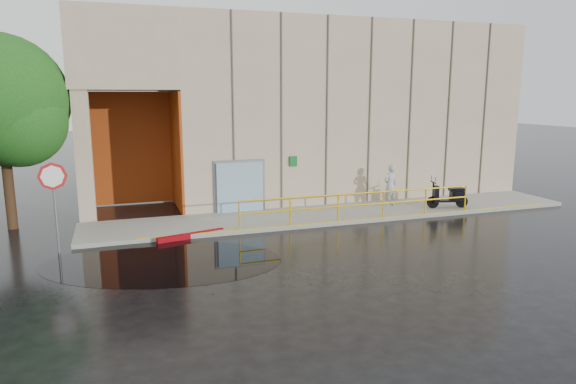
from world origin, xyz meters
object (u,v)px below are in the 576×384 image
object	(u,v)px
scooter	(449,190)
stop_sign	(53,188)
red_curb	(191,236)
tree_near	(5,106)
person	(390,185)

from	to	relation	value
scooter	stop_sign	world-z (taller)	stop_sign
stop_sign	red_curb	distance (m)	4.58
tree_near	scooter	bearing A→B (deg)	-9.12
person	red_curb	size ratio (longest dim) A/B	0.74
scooter	red_curb	xyz separation A→B (m)	(-10.79, -0.61, -0.84)
stop_sign	scooter	bearing A→B (deg)	15.40
scooter	stop_sign	distance (m)	14.99
person	tree_near	world-z (taller)	tree_near
scooter	red_curb	size ratio (longest dim) A/B	0.74
person	scooter	world-z (taller)	person
person	stop_sign	size ratio (longest dim) A/B	0.63
person	tree_near	xyz separation A→B (m)	(-14.54, 1.50, 3.41)
person	stop_sign	distance (m)	13.04
stop_sign	person	bearing A→B (deg)	21.11
person	tree_near	size ratio (longest dim) A/B	0.25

